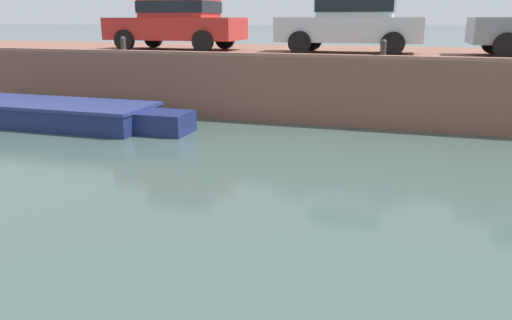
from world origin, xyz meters
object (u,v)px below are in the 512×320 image
object	(u,v)px
boat_moored_west_navy	(55,114)
mooring_bollard_mid	(383,48)
car_leftmost_red	(177,21)
mooring_bollard_west	(123,44)
car_left_inner_silver	(352,21)

from	to	relation	value
boat_moored_west_navy	mooring_bollard_mid	distance (m)	8.22
mooring_bollard_mid	car_leftmost_red	bearing A→B (deg)	164.60
boat_moored_west_navy	mooring_bollard_west	bearing A→B (deg)	69.87
boat_moored_west_navy	car_left_inner_silver	bearing A→B (deg)	29.24
car_left_inner_silver	mooring_bollard_mid	distance (m)	2.04
mooring_bollard_west	car_left_inner_silver	bearing A→B (deg)	15.70
boat_moored_west_navy	mooring_bollard_mid	xyz separation A→B (m)	(7.78, 2.12, 1.62)
mooring_bollard_west	mooring_bollard_mid	world-z (taller)	same
mooring_bollard_west	mooring_bollard_mid	xyz separation A→B (m)	(7.00, 0.00, 0.00)
mooring_bollard_west	mooring_bollard_mid	bearing A→B (deg)	0.00
mooring_bollard_mid	boat_moored_west_navy	bearing A→B (deg)	-164.77
car_left_inner_silver	mooring_bollard_west	bearing A→B (deg)	-164.30
car_leftmost_red	mooring_bollard_west	distance (m)	1.99
car_left_inner_silver	mooring_bollard_mid	xyz separation A→B (m)	(0.96, -1.70, -0.60)
car_leftmost_red	mooring_bollard_west	bearing A→B (deg)	-116.40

